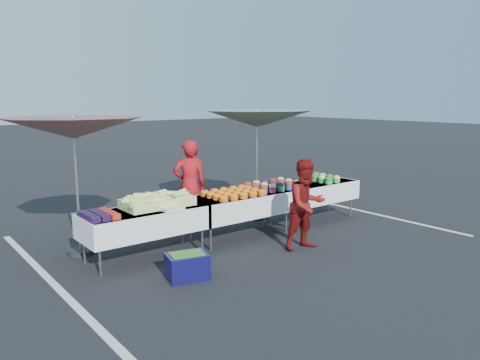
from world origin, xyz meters
TOP-DOWN VIEW (x-y plane):
  - ground at (0.00, 0.00)m, footprint 80.00×80.00m
  - stripe_left at (-3.20, 0.00)m, footprint 0.10×5.00m
  - stripe_right at (3.20, 0.00)m, footprint 0.10×5.00m
  - table_left at (-1.80, 0.00)m, footprint 1.86×0.81m
  - table_center at (0.00, 0.00)m, footprint 1.86×0.81m
  - table_right at (1.80, 0.00)m, footprint 1.86×0.81m
  - berry_punnets at (-2.51, -0.06)m, footprint 0.40×0.54m
  - corn_pile at (-1.55, 0.05)m, footprint 1.16×0.57m
  - plastic_bags at (-1.50, -0.30)m, footprint 0.30×0.25m
  - carrot_bowls at (-0.15, -0.01)m, footprint 0.95×0.69m
  - potato_cups at (0.75, 0.00)m, footprint 0.94×0.58m
  - bean_baskets at (2.06, -0.01)m, footprint 0.36×0.68m
  - vendor at (-0.43, 0.92)m, footprint 0.71×0.60m
  - customer at (0.42, -1.15)m, footprint 0.77×0.64m
  - umbrella_left at (-2.50, 0.80)m, footprint 2.63×2.63m
  - umbrella_right at (1.05, 0.80)m, footprint 2.22×2.22m
  - storage_bin at (-1.74, -1.08)m, footprint 0.61×0.51m

SIDE VIEW (x-z plane):
  - ground at x=0.00m, z-range 0.00..0.00m
  - stripe_left at x=-3.20m, z-range 0.00..0.00m
  - stripe_right at x=3.20m, z-range 0.00..0.00m
  - storage_bin at x=-1.74m, z-range 0.01..0.36m
  - table_left at x=-1.80m, z-range 0.21..0.96m
  - table_center at x=0.00m, z-range 0.21..0.96m
  - table_right at x=1.80m, z-range 0.21..0.96m
  - customer at x=0.42m, z-range 0.00..1.44m
  - plastic_bags at x=-1.50m, z-range 0.75..0.80m
  - berry_punnets at x=-2.51m, z-range 0.75..0.83m
  - carrot_bowls at x=-0.15m, z-range 0.75..0.85m
  - bean_baskets at x=2.06m, z-range 0.75..0.90m
  - vendor at x=-0.43m, z-range 0.00..1.65m
  - potato_cups at x=0.75m, z-range 0.75..0.91m
  - corn_pile at x=-1.55m, z-range 0.71..0.97m
  - umbrella_left at x=-2.50m, z-range 0.86..2.98m
  - umbrella_right at x=1.05m, z-range 0.88..3.05m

